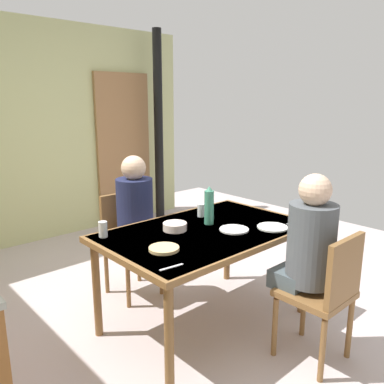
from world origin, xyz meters
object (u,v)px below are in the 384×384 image
at_px(serving_bowl_center, 175,226).
at_px(person_near_diner, 309,242).
at_px(chair_near_diner, 326,291).
at_px(chair_far_diner, 128,237).
at_px(person_far_diner, 136,209).
at_px(water_bottle_green_near, 209,206).
at_px(dining_table, 206,238).

bearing_deg(serving_bowl_center, person_near_diner, -63.47).
height_order(chair_near_diner, person_near_diner, person_near_diner).
xyz_separation_m(chair_far_diner, person_far_diner, (-0.00, -0.14, 0.28)).
bearing_deg(person_far_diner, serving_bowl_center, 85.41).
height_order(person_near_diner, water_bottle_green_near, person_near_diner).
height_order(person_far_diner, water_bottle_green_near, person_far_diner).
height_order(dining_table, water_bottle_green_near, water_bottle_green_near).
distance_m(dining_table, chair_far_diner, 0.86).
distance_m(person_far_diner, water_bottle_green_near, 0.66).
relative_size(dining_table, person_far_diner, 1.94).
xyz_separation_m(chair_far_diner, water_bottle_green_near, (0.24, -0.75, 0.38)).
bearing_deg(chair_far_diner, water_bottle_green_near, 107.84).
distance_m(dining_table, serving_bowl_center, 0.24).
relative_size(person_near_diner, person_far_diner, 1.00).
bearing_deg(water_bottle_green_near, person_far_diner, 111.49).
bearing_deg(person_far_diner, water_bottle_green_near, 111.49).
xyz_separation_m(chair_far_diner, serving_bowl_center, (-0.04, -0.69, 0.27)).
relative_size(dining_table, water_bottle_green_near, 5.15).
xyz_separation_m(person_far_diner, serving_bowl_center, (-0.04, -0.55, -0.01)).
bearing_deg(dining_table, water_bottle_green_near, 36.37).
distance_m(chair_near_diner, chair_far_diner, 1.69).
bearing_deg(chair_far_diner, person_far_diner, 90.00).
height_order(dining_table, chair_far_diner, chair_far_diner).
height_order(chair_near_diner, serving_bowl_center, chair_near_diner).
distance_m(person_near_diner, water_bottle_green_near, 0.79).
relative_size(person_far_diner, water_bottle_green_near, 2.66).
height_order(dining_table, person_near_diner, person_near_diner).
height_order(chair_near_diner, chair_far_diner, same).
relative_size(dining_table, chair_far_diner, 1.72).
bearing_deg(person_far_diner, dining_table, 100.91).
bearing_deg(person_near_diner, serving_bowl_center, 116.53).
xyz_separation_m(dining_table, water_bottle_green_near, (0.11, 0.08, 0.20)).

